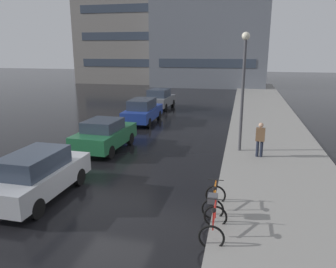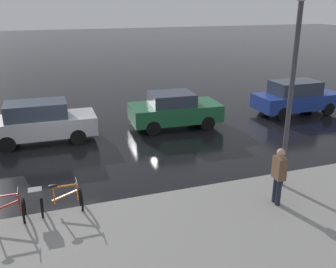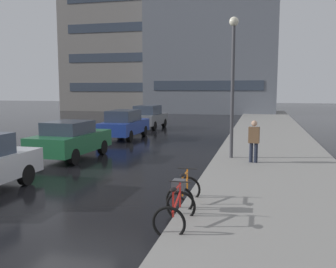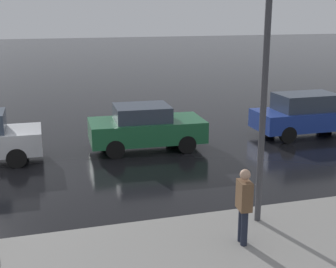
{
  "view_description": "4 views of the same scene",
  "coord_description": "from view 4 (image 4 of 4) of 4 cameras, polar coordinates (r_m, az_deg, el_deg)",
  "views": [
    {
      "loc": [
        4.3,
        -9.86,
        4.99
      ],
      "look_at": [
        1.25,
        3.52,
        1.43
      ],
      "focal_mm": 35.0,
      "sensor_mm": 36.0,
      "label": 1
    },
    {
      "loc": [
        12.83,
        -0.57,
        5.39
      ],
      "look_at": [
        1.46,
        3.41,
        1.13
      ],
      "focal_mm": 40.0,
      "sensor_mm": 36.0,
      "label": 2
    },
    {
      "loc": [
        5.4,
        -9.25,
        2.97
      ],
      "look_at": [
        1.9,
        4.98,
        1.18
      ],
      "focal_mm": 40.0,
      "sensor_mm": 36.0,
      "label": 3
    },
    {
      "loc": [
        13.23,
        1.27,
        4.86
      ],
      "look_at": [
        1.23,
        4.81,
        1.5
      ],
      "focal_mm": 50.0,
      "sensor_mm": 36.0,
      "label": 4
    }
  ],
  "objects": [
    {
      "name": "car_green",
      "position": [
        16.59,
        -2.74,
        0.86
      ],
      "size": [
        2.1,
        4.1,
        1.59
      ],
      "color": "#1E6038",
      "rests_on": "ground"
    },
    {
      "name": "car_blue",
      "position": [
        19.17,
        16.66,
        2.31
      ],
      "size": [
        1.82,
        4.33,
        1.69
      ],
      "color": "navy",
      "rests_on": "ground"
    },
    {
      "name": "pedestrian",
      "position": [
        9.75,
        9.23,
        -8.53
      ],
      "size": [
        0.42,
        0.28,
        1.76
      ],
      "color": "#1E2333",
      "rests_on": "ground"
    },
    {
      "name": "streetlamp",
      "position": [
        10.2,
        11.79,
        7.91
      ],
      "size": [
        0.37,
        0.37,
        5.77
      ],
      "color": "#424247",
      "rests_on": "ground"
    }
  ]
}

